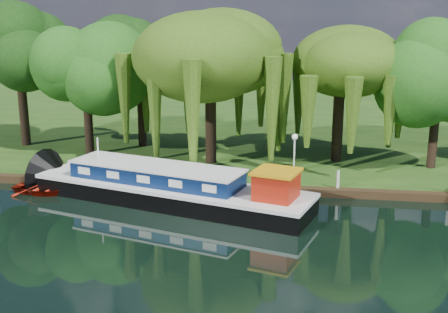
# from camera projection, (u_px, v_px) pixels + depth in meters

# --- Properties ---
(ground) EXTENTS (120.00, 120.00, 0.00)m
(ground) POSITION_uv_depth(u_px,v_px,m) (275.00, 254.00, 23.82)
(ground) COLOR black
(far_bank) EXTENTS (120.00, 52.00, 0.45)m
(far_bank) POSITION_uv_depth(u_px,v_px,m) (294.00, 113.00, 56.38)
(far_bank) COLOR #1B4011
(far_bank) RESTS_ON ground
(dutch_barge) EXTENTS (15.91, 7.83, 3.28)m
(dutch_barge) POSITION_uv_depth(u_px,v_px,m) (172.00, 188.00, 30.03)
(dutch_barge) COLOR black
(dutch_barge) RESTS_ON ground
(red_dinghy) EXTENTS (3.77, 2.98, 0.71)m
(red_dinghy) POSITION_uv_depth(u_px,v_px,m) (42.00, 193.00, 31.89)
(red_dinghy) COLOR #981A0B
(red_dinghy) RESTS_ON ground
(willow_left) EXTENTS (7.76, 7.76, 9.30)m
(willow_left) POSITION_uv_depth(u_px,v_px,m) (210.00, 58.00, 35.13)
(willow_left) COLOR black
(willow_left) RESTS_ON far_bank
(willow_right) EXTENTS (6.47, 6.47, 7.88)m
(willow_right) POSITION_uv_depth(u_px,v_px,m) (340.00, 73.00, 35.77)
(willow_right) COLOR black
(willow_right) RESTS_ON far_bank
(tree_far_left) EXTENTS (5.36, 5.36, 8.64)m
(tree_far_left) POSITION_uv_depth(u_px,v_px,m) (85.00, 68.00, 37.37)
(tree_far_left) COLOR black
(tree_far_left) RESTS_ON far_bank
(tree_far_back) EXTENTS (5.54, 5.54, 9.31)m
(tree_far_back) POSITION_uv_depth(u_px,v_px,m) (19.00, 56.00, 40.16)
(tree_far_back) COLOR black
(tree_far_back) RESTS_ON far_bank
(tree_far_mid) EXTENTS (5.23, 5.23, 8.56)m
(tree_far_mid) POSITION_uv_depth(u_px,v_px,m) (140.00, 65.00, 39.94)
(tree_far_mid) COLOR black
(tree_far_mid) RESTS_ON far_bank
(tree_far_right) EXTENTS (4.84, 4.84, 7.92)m
(tree_far_right) POSITION_uv_depth(u_px,v_px,m) (439.00, 81.00, 34.20)
(tree_far_right) COLOR black
(tree_far_right) RESTS_ON far_bank
(lamppost) EXTENTS (0.36, 0.36, 2.56)m
(lamppost) POSITION_uv_depth(u_px,v_px,m) (295.00, 144.00, 33.23)
(lamppost) COLOR silver
(lamppost) RESTS_ON far_bank
(mooring_posts) EXTENTS (19.16, 0.16, 1.00)m
(mooring_posts) POSITION_uv_depth(u_px,v_px,m) (275.00, 177.00, 31.71)
(mooring_posts) COLOR silver
(mooring_posts) RESTS_ON far_bank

